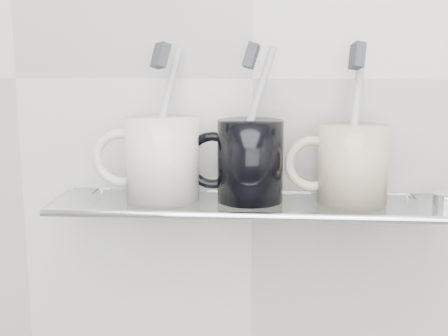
# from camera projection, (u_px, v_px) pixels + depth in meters

# --- Properties ---
(wall_back) EXTENTS (2.50, 0.00, 2.50)m
(wall_back) POSITION_uv_depth(u_px,v_px,m) (253.00, 79.00, 0.82)
(wall_back) COLOR silver
(wall_back) RESTS_ON ground
(shelf_glass) EXTENTS (0.50, 0.12, 0.01)m
(shelf_glass) POSITION_uv_depth(u_px,v_px,m) (250.00, 205.00, 0.79)
(shelf_glass) COLOR silver
(shelf_glass) RESTS_ON wall_back
(shelf_rail) EXTENTS (0.50, 0.01, 0.01)m
(shelf_rail) POSITION_uv_depth(u_px,v_px,m) (249.00, 216.00, 0.73)
(shelf_rail) COLOR silver
(shelf_rail) RESTS_ON shelf_glass
(bracket_left) EXTENTS (0.02, 0.03, 0.02)m
(bracket_left) POSITION_uv_depth(u_px,v_px,m) (97.00, 201.00, 0.85)
(bracket_left) COLOR silver
(bracket_left) RESTS_ON wall_back
(bracket_right) EXTENTS (0.02, 0.03, 0.02)m
(bracket_right) POSITION_uv_depth(u_px,v_px,m) (411.00, 207.00, 0.82)
(bracket_right) COLOR silver
(bracket_right) RESTS_ON wall_back
(mug_left) EXTENTS (0.09, 0.09, 0.10)m
(mug_left) POSITION_uv_depth(u_px,v_px,m) (163.00, 159.00, 0.79)
(mug_left) COLOR white
(mug_left) RESTS_ON shelf_glass
(mug_left_handle) EXTENTS (0.07, 0.01, 0.07)m
(mug_left_handle) POSITION_uv_depth(u_px,v_px,m) (121.00, 158.00, 0.79)
(mug_left_handle) COLOR white
(mug_left_handle) RESTS_ON mug_left
(toothbrush_left) EXTENTS (0.05, 0.07, 0.18)m
(toothbrush_left) POSITION_uv_depth(u_px,v_px,m) (162.00, 120.00, 0.78)
(toothbrush_left) COLOR #B0B1C2
(toothbrush_left) RESTS_ON mug_left
(bristles_left) EXTENTS (0.03, 0.03, 0.03)m
(bristles_left) POSITION_uv_depth(u_px,v_px,m) (161.00, 56.00, 0.76)
(bristles_left) COLOR #373B43
(bristles_left) RESTS_ON toothbrush_left
(mug_center) EXTENTS (0.10, 0.10, 0.10)m
(mug_center) POSITION_uv_depth(u_px,v_px,m) (250.00, 161.00, 0.78)
(mug_center) COLOR black
(mug_center) RESTS_ON shelf_glass
(mug_center_handle) EXTENTS (0.07, 0.01, 0.07)m
(mug_center_handle) POSITION_uv_depth(u_px,v_px,m) (213.00, 160.00, 0.78)
(mug_center_handle) COLOR black
(mug_center_handle) RESTS_ON mug_center
(toothbrush_center) EXTENTS (0.06, 0.04, 0.18)m
(toothbrush_center) POSITION_uv_depth(u_px,v_px,m) (251.00, 121.00, 0.77)
(toothbrush_center) COLOR #B7B9BB
(toothbrush_center) RESTS_ON mug_center
(bristles_center) EXTENTS (0.02, 0.03, 0.04)m
(bristles_center) POSITION_uv_depth(u_px,v_px,m) (251.00, 56.00, 0.76)
(bristles_center) COLOR #373B43
(bristles_center) RESTS_ON toothbrush_center
(mug_right) EXTENTS (0.10, 0.10, 0.10)m
(mug_right) POSITION_uv_depth(u_px,v_px,m) (353.00, 164.00, 0.77)
(mug_right) COLOR beige
(mug_right) RESTS_ON shelf_glass
(mug_right_handle) EXTENTS (0.07, 0.01, 0.07)m
(mug_right_handle) POSITION_uv_depth(u_px,v_px,m) (313.00, 164.00, 0.77)
(mug_right_handle) COLOR beige
(mug_right_handle) RESTS_ON mug_right
(toothbrush_right) EXTENTS (0.03, 0.06, 0.19)m
(toothbrush_right) POSITION_uv_depth(u_px,v_px,m) (355.00, 122.00, 0.76)
(toothbrush_right) COLOR silver
(toothbrush_right) RESTS_ON mug_right
(bristles_right) EXTENTS (0.02, 0.03, 0.04)m
(bristles_right) POSITION_uv_depth(u_px,v_px,m) (357.00, 56.00, 0.75)
(bristles_right) COLOR #373B43
(bristles_right) RESTS_ON toothbrush_right
(chrome_cap) EXTENTS (0.03, 0.03, 0.01)m
(chrome_cap) POSITION_uv_depth(u_px,v_px,m) (446.00, 199.00, 0.77)
(chrome_cap) COLOR silver
(chrome_cap) RESTS_ON shelf_glass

